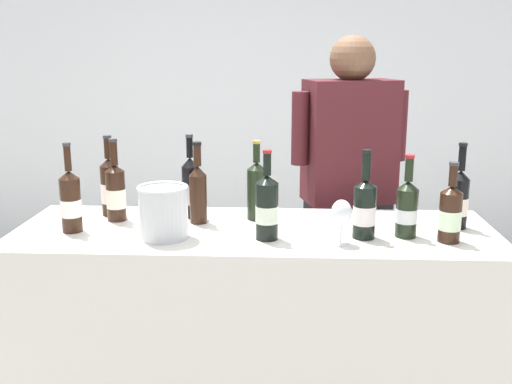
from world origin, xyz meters
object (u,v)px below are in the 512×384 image
wine_bottle_9 (365,208)px  wine_bottle_5 (459,199)px  wine_bottle_2 (71,201)px  wine_bottle_1 (450,214)px  wine_bottle_3 (191,187)px  wine_bottle_6 (407,208)px  person_server (347,218)px  wine_bottle_0 (198,191)px  wine_glass (341,214)px  wine_bottle_8 (257,189)px  wine_bottle_10 (116,192)px  ice_bucket (163,212)px  wine_bottle_7 (110,186)px  wine_bottle_4 (267,207)px

wine_bottle_9 → wine_bottle_5: bearing=21.0°
wine_bottle_2 → wine_bottle_5: bearing=4.7°
wine_bottle_1 → wine_bottle_3: bearing=163.8°
wine_bottle_6 → person_server: person_server is taller
wine_bottle_0 → wine_bottle_5: bearing=-1.2°
wine_bottle_5 → wine_bottle_6: (-0.22, -0.12, -0.01)m
wine_bottle_5 → wine_glass: wine_bottle_5 is taller
wine_bottle_2 → wine_bottle_8: bearing=16.5°
wine_bottle_9 → wine_bottle_10: wine_bottle_10 is taller
wine_bottle_0 → ice_bucket: wine_bottle_0 is taller
wine_bottle_3 → wine_glass: 0.68m
wine_bottle_6 → person_server: 0.72m
wine_bottle_5 → wine_bottle_8: 0.80m
wine_bottle_10 → wine_bottle_0: bearing=-3.1°
wine_bottle_1 → wine_glass: size_ratio=1.80×
wine_bottle_7 → wine_bottle_8: wine_bottle_7 is taller
wine_bottle_1 → wine_glass: 0.40m
wine_bottle_2 → ice_bucket: size_ratio=1.74×
wine_bottle_2 → wine_bottle_9: (1.12, -0.03, -0.01)m
wine_bottle_10 → wine_bottle_7: bearing=120.3°
wine_bottle_8 → person_server: 0.67m
wine_bottle_2 → wine_bottle_5: wine_bottle_2 is taller
wine_bottle_3 → wine_bottle_4: (0.33, -0.29, -0.00)m
wine_bottle_1 → wine_bottle_5: 0.20m
wine_bottle_5 → ice_bucket: wine_bottle_5 is taller
wine_bottle_6 → wine_bottle_3: bearing=164.6°
wine_bottle_0 → wine_bottle_4: size_ratio=0.99×
wine_bottle_10 → wine_glass: wine_bottle_10 is taller
wine_bottle_9 → wine_bottle_6: bearing=8.3°
wine_bottle_1 → wine_bottle_5: wine_bottle_5 is taller
wine_bottle_7 → wine_bottle_2: bearing=-108.3°
wine_bottle_3 → ice_bucket: 0.30m
wine_bottle_2 → wine_bottle_1: bearing=-2.3°
wine_bottle_1 → wine_bottle_6: bearing=159.5°
wine_bottle_7 → wine_bottle_10: (0.05, -0.08, -0.00)m
wine_bottle_8 → wine_glass: (0.32, -0.31, -0.02)m
wine_bottle_0 → wine_bottle_9: (0.64, -0.17, -0.02)m
ice_bucket → wine_bottle_0: bearing=64.2°
wine_bottle_10 → person_server: (1.00, 0.50, -0.24)m
wine_bottle_1 → ice_bucket: wine_bottle_1 is taller
wine_bottle_0 → wine_bottle_4: 0.35m
wine_bottle_2 → wine_bottle_8: 0.73m
wine_bottle_3 → wine_bottle_9: bearing=-20.5°
wine_bottle_6 → wine_bottle_10: (-1.15, 0.17, 0.01)m
wine_bottle_8 → wine_bottle_9: wine_bottle_9 is taller
wine_bottle_0 → wine_bottle_2: bearing=-163.0°
wine_bottle_3 → ice_bucket: (-0.06, -0.29, -0.03)m
wine_bottle_2 → wine_bottle_7: bearing=71.7°
wine_bottle_0 → wine_bottle_9: bearing=-14.8°
wine_bottle_3 → ice_bucket: wine_bottle_3 is taller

